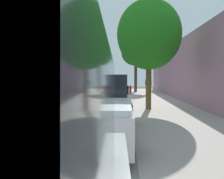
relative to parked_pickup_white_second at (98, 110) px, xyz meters
The scene contains 15 objects.
ground 8.00m from the parked_pickup_white_second, 96.37° to the left, with size 58.78×58.78×0.00m, color #333333.
sidewalk 8.46m from the parked_pickup_white_second, 69.66° to the left, with size 3.79×36.74×0.17m, color #B2A69C.
curb_edge 8.00m from the parked_pickup_white_second, 83.10° to the left, with size 0.16×36.74×0.17m, color gray.
lane_stripe_centre 8.35m from the parked_pickup_white_second, 116.58° to the left, with size 0.14×35.80×0.01m.
lane_stripe_bike_edge 7.97m from the parked_pickup_white_second, 93.72° to the left, with size 0.12×36.74×0.01m, color white.
building_facade 9.49m from the parked_pickup_white_second, 57.29° to the left, with size 0.50×36.74×4.59m, color #A16F84.
parked_pickup_white_second is the anchor object (origin of this frame).
parked_sedan_red_mid 9.48m from the parked_pickup_white_second, 90.94° to the left, with size 2.02×4.49×1.52m.
parked_sedan_green_far 17.65m from the parked_pickup_white_second, 90.83° to the left, with size 1.89×4.43×1.52m.
bicycle_at_curb 5.61m from the parked_pickup_white_second, 84.95° to the left, with size 1.49×0.91×0.73m.
cyclist_with_backpack 5.14m from the parked_pickup_white_second, 82.09° to the left, with size 0.54×0.55×1.80m.
street_tree_near_cyclist 6.79m from the parked_pickup_white_second, 70.01° to the left, with size 3.34×3.34×5.74m.
street_tree_mid_block 20.18m from the parked_pickup_white_second, 84.06° to the left, with size 3.21×3.21×5.80m.
pedestrian_on_phone 16.59m from the parked_pickup_white_second, 79.14° to the left, with size 0.62×0.26×1.69m.
fire_hydrant 16.51m from the parked_pickup_white_second, 85.18° to the left, with size 0.22×0.22×0.84m.
Camera 1 is at (1.65, -14.81, 1.90)m, focal length 38.04 mm.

